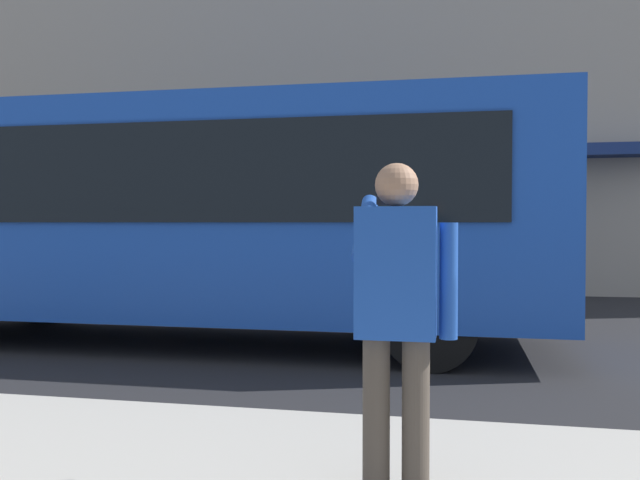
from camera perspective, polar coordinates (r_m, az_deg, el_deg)
ground_plane at (r=8.57m, az=0.38°, el=-8.89°), size 60.00×60.00×0.00m
building_facade_far at (r=15.79m, az=5.43°, el=17.85°), size 28.00×1.55×12.00m
red_bus at (r=8.70m, az=-10.62°, el=2.38°), size 9.05×2.54×3.08m
pedestrian_photographer at (r=3.40m, az=6.62°, el=-5.41°), size 0.53×0.52×1.70m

